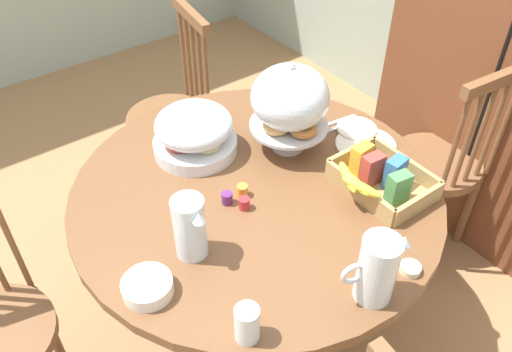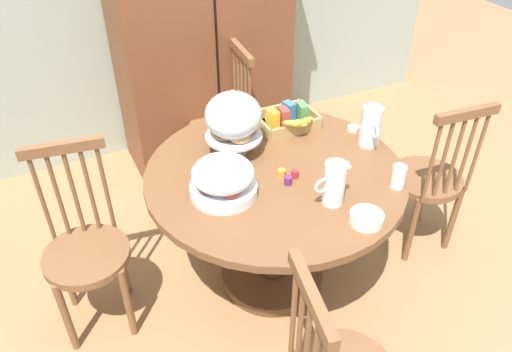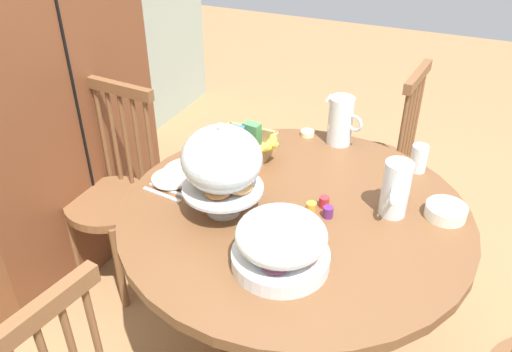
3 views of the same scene
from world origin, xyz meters
The scene contains 20 objects.
wooden_armoire centered at (0.26, 1.50, 0.98)m, with size 1.18×0.60×1.96m.
dining_table centered at (0.12, 0.16, 0.53)m, with size 1.24×1.24×0.74m.
windsor_chair_by_cabinet centered at (1.03, 0.05, 0.45)m, with size 0.40×0.40×0.97m.
windsor_chair_facing_door centered at (0.22, 1.08, 0.45)m, with size 0.40×0.40×0.97m.
pastry_stand_with_dome centered at (0.01, 0.39, 0.94)m, with size 0.28×0.28×0.34m.
fruit_platter_covered centered at (-0.17, 0.11, 0.83)m, with size 0.30×0.30×0.18m.
orange_juice_pitcher centered at (0.65, 0.16, 0.84)m, with size 0.10×0.18×0.21m.
milk_pitcher centered at (0.23, -0.15, 0.83)m, with size 0.18×0.09×0.20m.
cereal_basket centered at (0.36, 0.48, 0.79)m, with size 0.32×0.30×0.12m.
china_plate_large centered at (0.17, 0.62, 0.75)m, with size 0.22×0.22×0.01m, color white.
china_plate_small centered at (0.09, 0.65, 0.76)m, with size 0.15×0.15×0.01m, color white.
cereal_bowl centered at (0.28, -0.33, 0.76)m, with size 0.14×0.14×0.04m, color white.
drinking_glass centered at (0.55, -0.19, 0.80)m, with size 0.06×0.06×0.11m, color silver.
butter_dish centered at (0.66, 0.30, 0.75)m, with size 0.06×0.06×0.02m, color beige.
jam_jar_strawberry centered at (0.17, 0.07, 0.76)m, with size 0.04×0.04×0.04m, color #B7282D.
jam_jar_apricot centered at (0.12, 0.10, 0.76)m, with size 0.04×0.04×0.04m, color orange.
jam_jar_grape centered at (0.12, 0.04, 0.76)m, with size 0.04×0.04×0.04m, color #5B2366.
table_knife centered at (0.03, 0.64, 0.74)m, with size 0.17×0.01×0.01m, color silver.
dinner_fork centered at (0.00, 0.64, 0.74)m, with size 0.17×0.01×0.01m, color silver.
soup_spoon centered at (0.31, 0.60, 0.74)m, with size 0.17×0.01×0.01m, color silver.
Camera 3 is at (-1.29, -0.31, 1.82)m, focal length 36.35 mm.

